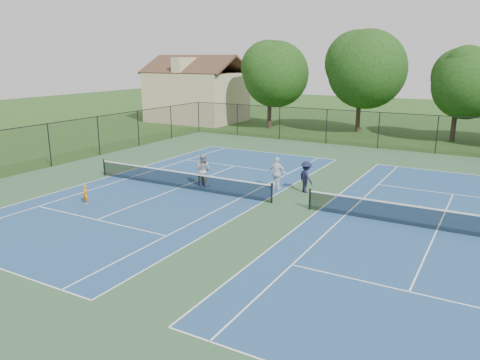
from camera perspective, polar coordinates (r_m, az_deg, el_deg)
The scene contains 15 objects.
ground at distance 24.00m, azimuth 6.13°, elevation -3.19°, with size 140.00×140.00×0.00m, color #234716.
court_pad at distance 24.00m, azimuth 6.13°, elevation -3.18°, with size 36.00×36.00×0.01m, color #31573A.
tennis_court_left at distance 27.38m, azimuth -7.40°, elevation -0.75°, with size 12.00×23.83×1.07m.
tennis_court_right at distance 22.31m, azimuth 22.90°, elevation -5.45°, with size 12.00×23.83×1.07m.
perimeter_fence at distance 23.56m, azimuth 6.23°, elevation 0.52°, with size 36.08×36.08×3.02m.
tree_back_a at distance 50.11m, azimuth 3.68°, elevation 13.19°, with size 6.80×6.80×9.15m.
tree_back_b at distance 48.77m, azimuth 14.57°, elevation 13.38°, with size 7.60×7.60×10.03m.
tree_back_c at distance 46.21m, azimuth 25.14°, elevation 11.05°, with size 6.00×6.00×8.40m.
clapboard_house at distance 56.20m, azimuth -5.26°, elevation 10.32°, with size 10.80×8.10×7.65m.
child_player at distance 25.37m, azimuth -18.35°, elevation -1.69°, with size 0.37×0.24×1.01m, color orange.
instructor at distance 27.42m, azimuth -4.54°, elevation 1.21°, with size 0.94×0.73×1.93m, color #979699.
bystander_a at distance 26.67m, azimuth 4.55°, elevation 0.80°, with size 1.11×0.46×1.90m, color silver.
bystander_b at distance 26.31m, azimuth 8.07°, elevation 0.37°, with size 1.15×0.66×1.78m, color #181A35.
ball_crate at distance 27.70m, azimuth -4.67°, elevation -0.40°, with size 0.36×0.30×0.29m, color #16299A.
ball_hopper at distance 27.61m, azimuth -4.68°, elevation 0.31°, with size 0.34×0.28×0.42m, color green.
Camera 1 is at (9.01, -21.00, 7.35)m, focal length 35.00 mm.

